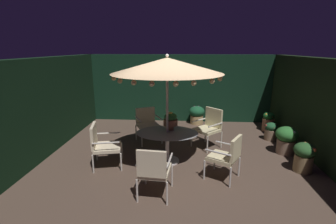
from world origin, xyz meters
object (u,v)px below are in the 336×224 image
potted_plant_left_far (197,114)px  potted_plant_back_center (304,156)px  potted_plant_right_far (268,122)px  patio_chair_northeast (227,155)px  patio_chair_north (154,169)px  potted_plant_back_right (271,131)px  centerpiece_planter (171,120)px  patio_umbrella (167,66)px  patio_chair_east (210,125)px  patio_chair_southeast (147,122)px  potted_plant_right_near (286,139)px  patio_chair_south (102,143)px  patio_dining_table (167,139)px

potted_plant_left_far → potted_plant_back_center: (2.16, -3.36, 0.02)m
potted_plant_back_center → potted_plant_right_far: bearing=87.6°
patio_chair_northeast → patio_chair_north: bearing=-152.2°
potted_plant_back_right → potted_plant_right_far: (0.18, 0.81, 0.05)m
centerpiece_planter → patio_chair_north: bearing=-96.7°
patio_chair_northeast → potted_plant_back_center: 1.79m
patio_umbrella → patio_chair_east: size_ratio=2.38×
patio_umbrella → centerpiece_planter: patio_umbrella is taller
patio_chair_southeast → potted_plant_right_near: patio_chair_southeast is taller
potted_plant_right_far → patio_chair_south: bearing=-148.6°
patio_umbrella → patio_chair_east: patio_umbrella is taller
patio_chair_south → potted_plant_right_far: patio_chair_south is taller
patio_umbrella → potted_plant_back_center: size_ratio=3.80×
potted_plant_left_far → potted_plant_right_near: size_ratio=0.90×
patio_chair_southeast → potted_plant_left_far: bearing=50.1°
potted_plant_back_right → potted_plant_right_near: (0.06, -0.96, 0.12)m
patio_chair_south → potted_plant_back_right: bearing=24.2°
centerpiece_planter → patio_chair_north: size_ratio=0.45×
patio_chair_northeast → potted_plant_right_near: size_ratio=1.33×
potted_plant_back_center → centerpiece_planter: bearing=171.0°
centerpiece_planter → patio_chair_south: size_ratio=0.44×
potted_plant_left_far → patio_chair_south: bearing=-123.6°
potted_plant_back_right → potted_plant_right_far: bearing=77.4°
patio_chair_north → potted_plant_back_center: 3.34m
patio_chair_southeast → potted_plant_back_right: patio_chair_southeast is taller
patio_chair_north → potted_plant_left_far: size_ratio=1.55×
patio_chair_southeast → patio_chair_north: bearing=-79.0°
patio_chair_south → potted_plant_back_center: 4.42m
patio_umbrella → patio_chair_southeast: (-0.67, 1.30, -1.68)m
patio_chair_southeast → patio_umbrella: bearing=-62.9°
patio_chair_southeast → patio_chair_south: 1.80m
patio_chair_south → potted_plant_right_far: bearing=31.4°
potted_plant_right_near → potted_plant_right_far: 1.77m
patio_chair_northeast → patio_chair_southeast: bearing=133.6°
potted_plant_right_near → potted_plant_right_far: bearing=86.1°
patio_chair_northeast → potted_plant_right_far: size_ratio=1.50×
patio_chair_north → patio_umbrella: bearing=85.0°
patio_chair_south → potted_plant_back_right: (4.35, 1.96, -0.29)m
patio_chair_north → potted_plant_back_center: patio_chair_north is taller
patio_dining_table → potted_plant_right_far: patio_dining_table is taller
potted_plant_right_near → potted_plant_back_center: bearing=-89.5°
patio_chair_northeast → potted_plant_back_center: (1.72, 0.45, -0.18)m
patio_dining_table → potted_plant_back_right: size_ratio=2.76×
patio_umbrella → patio_chair_north: size_ratio=2.54×
patio_umbrella → patio_chair_north: (-0.13, -1.46, -1.68)m
patio_chair_north → potted_plant_back_center: bearing=20.8°
patio_dining_table → potted_plant_left_far: bearing=75.0°
patio_umbrella → potted_plant_back_right: 3.88m
patio_chair_south → potted_plant_right_near: bearing=12.8°
centerpiece_planter → potted_plant_back_right: size_ratio=0.84×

